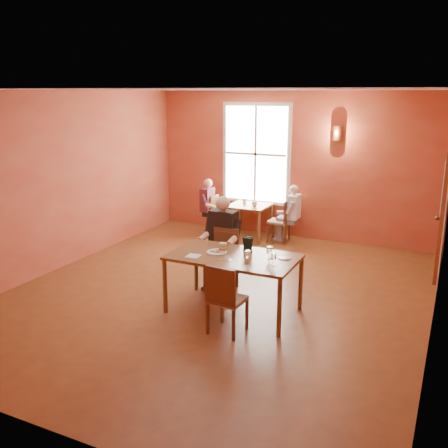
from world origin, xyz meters
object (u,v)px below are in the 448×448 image
at_px(diner_white, 280,214).
at_px(chair_diner_main, 221,260).
at_px(chair_empty, 227,298).
at_px(diner_maroon, 220,207).
at_px(second_table, 249,221).
at_px(chair_diner_white, 279,220).
at_px(diner_main, 220,247).
at_px(main_table, 233,284).
at_px(chair_diner_maroon, 221,215).

bearing_deg(diner_white, chair_diner_main, -179.50).
bearing_deg(diner_white, chair_empty, -170.04).
distance_m(chair_diner_main, diner_maroon, 3.15).
bearing_deg(chair_empty, second_table, 112.48).
bearing_deg(chair_diner_white, diner_main, -178.90).
height_order(main_table, chair_diner_white, chair_diner_white).
distance_m(diner_main, second_table, 2.96).
relative_size(main_table, chair_diner_maroon, 2.11).
height_order(chair_diner_white, diner_white, diner_white).
bearing_deg(diner_white, main_table, -171.42).
bearing_deg(diner_white, diner_maroon, 90.00).
bearing_deg(diner_maroon, diner_main, 25.86).
xyz_separation_m(main_table, chair_empty, (0.19, -0.60, 0.05)).
relative_size(diner_white, chair_diner_maroon, 1.37).
bearing_deg(chair_diner_maroon, second_table, 90.00).
xyz_separation_m(diner_main, second_table, (-0.70, 2.86, -0.34)).
height_order(second_table, diner_white, diner_white).
height_order(main_table, chair_empty, chair_empty).
bearing_deg(second_table, main_table, -70.89).
bearing_deg(main_table, chair_diner_maroon, 118.08).
xyz_separation_m(chair_diner_white, diner_maroon, (-1.33, 0.00, 0.14)).
bearing_deg(diner_white, second_table, 90.00).
relative_size(chair_diner_white, diner_maroon, 0.76).
xyz_separation_m(main_table, diner_white, (-0.52, 3.48, 0.16)).
distance_m(main_table, diner_main, 0.84).
distance_m(diner_main, diner_white, 2.86).
xyz_separation_m(chair_empty, diner_maroon, (-2.08, 4.08, 0.11)).
xyz_separation_m(chair_diner_maroon, diner_maroon, (-0.03, 0.00, 0.16)).
relative_size(chair_diner_maroon, diner_maroon, 0.72).
relative_size(chair_diner_main, diner_maroon, 0.82).
xyz_separation_m(second_table, chair_diner_white, (0.65, 0.00, 0.09)).
distance_m(diner_main, chair_empty, 1.42).
bearing_deg(chair_empty, chair_diner_maroon, 120.23).
xyz_separation_m(main_table, diner_maroon, (-1.88, 3.48, 0.17)).
xyz_separation_m(chair_diner_white, chair_diner_maroon, (-1.30, 0.00, -0.02)).
height_order(diner_main, diner_white, diner_main).
bearing_deg(diner_white, chair_diner_maroon, 90.00).
bearing_deg(chair_diner_main, diner_maroon, -63.90).
bearing_deg(main_table, diner_maroon, 118.46).
height_order(chair_empty, chair_diner_maroon, chair_empty).
relative_size(chair_diner_main, diner_main, 0.69).
bearing_deg(chair_diner_maroon, chair_diner_main, 25.61).
distance_m(chair_empty, diner_white, 4.14).
distance_m(chair_empty, second_table, 4.31).
distance_m(diner_white, diner_maroon, 1.36).
relative_size(chair_empty, chair_diner_maroon, 1.12).
relative_size(second_table, diner_white, 0.70).
relative_size(diner_white, diner_maroon, 0.99).
distance_m(main_table, chair_diner_maroon, 3.94).
height_order(chair_diner_main, chair_diner_white, chair_diner_main).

